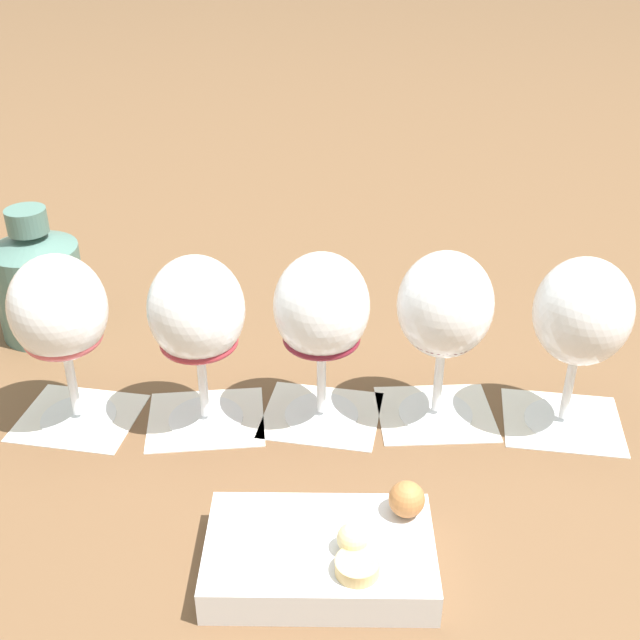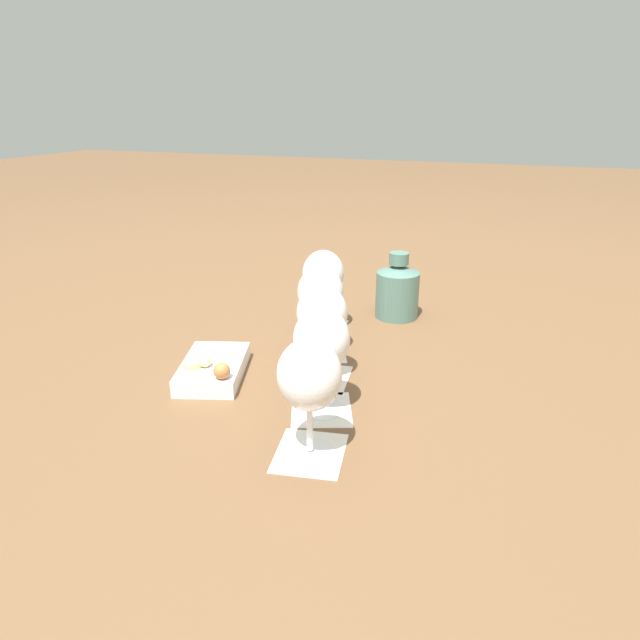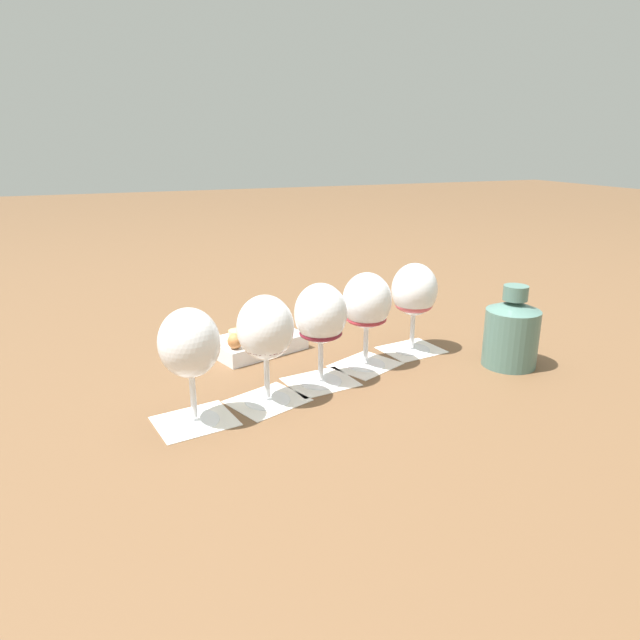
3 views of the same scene
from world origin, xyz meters
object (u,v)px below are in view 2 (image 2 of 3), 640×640
at_px(wine_glass_2, 323,317).
at_px(ceramic_vase, 397,289).
at_px(wine_glass_4, 309,380).
at_px(wine_glass_0, 323,278).
at_px(snack_dish, 213,368).
at_px(wine_glass_1, 320,297).
at_px(wine_glass_3, 321,344).

distance_m(wine_glass_2, ceramic_vase, 0.37).
bearing_deg(wine_glass_4, ceramic_vase, -178.93).
relative_size(wine_glass_0, wine_glass_4, 1.00).
bearing_deg(snack_dish, wine_glass_1, 139.72).
relative_size(wine_glass_0, wine_glass_2, 1.00).
xyz_separation_m(wine_glass_0, snack_dish, (0.30, -0.11, -0.10)).
xyz_separation_m(wine_glass_0, wine_glass_4, (0.46, 0.15, -0.00)).
bearing_deg(ceramic_vase, wine_glass_2, -8.77).
bearing_deg(wine_glass_0, ceramic_vase, 133.70).
bearing_deg(wine_glass_0, wine_glass_3, 19.54).
bearing_deg(snack_dish, ceramic_vase, 150.13).
relative_size(wine_glass_1, wine_glass_4, 1.00).
relative_size(wine_glass_1, ceramic_vase, 1.14).
distance_m(wine_glass_1, wine_glass_2, 0.11).
height_order(wine_glass_3, ceramic_vase, wine_glass_3).
height_order(wine_glass_4, ceramic_vase, wine_glass_4).
xyz_separation_m(wine_glass_3, wine_glass_4, (0.12, 0.03, 0.00)).
distance_m(wine_glass_1, wine_glass_4, 0.36).
xyz_separation_m(wine_glass_1, ceramic_vase, (-0.25, 0.10, -0.05)).
bearing_deg(wine_glass_2, ceramic_vase, 171.23).
height_order(wine_glass_0, ceramic_vase, wine_glass_0).
bearing_deg(ceramic_vase, snack_dish, -29.87).
distance_m(wine_glass_2, wine_glass_3, 0.12).
bearing_deg(wine_glass_0, wine_glass_2, 19.71).
bearing_deg(wine_glass_3, ceramic_vase, 178.03).
bearing_deg(wine_glass_3, wine_glass_0, -160.46).
relative_size(wine_glass_4, ceramic_vase, 1.14).
height_order(wine_glass_2, wine_glass_4, same).
xyz_separation_m(ceramic_vase, snack_dish, (0.43, -0.25, -0.05)).
bearing_deg(snack_dish, wine_glass_3, 79.34).
bearing_deg(wine_glass_0, wine_glass_4, 17.72).
xyz_separation_m(wine_glass_1, wine_glass_2, (0.10, 0.04, 0.00)).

